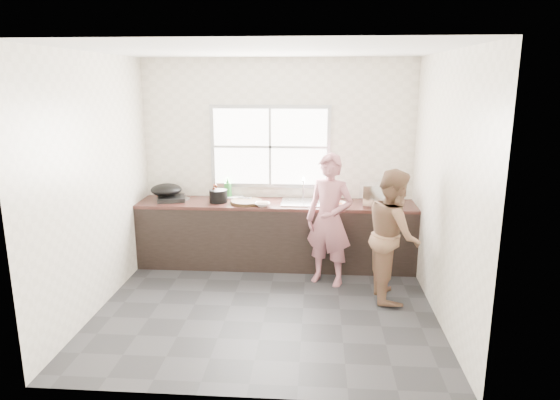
# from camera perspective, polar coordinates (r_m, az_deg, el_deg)

# --- Properties ---
(floor) EXTENTS (3.60, 3.20, 0.01)m
(floor) POSITION_cam_1_polar(r_m,az_deg,el_deg) (5.59, -1.55, -12.16)
(floor) COLOR #28282A
(floor) RESTS_ON ground
(ceiling) EXTENTS (3.60, 3.20, 0.01)m
(ceiling) POSITION_cam_1_polar(r_m,az_deg,el_deg) (5.04, -1.75, 16.81)
(ceiling) COLOR silver
(ceiling) RESTS_ON wall_back
(wall_back) EXTENTS (3.60, 0.01, 2.70)m
(wall_back) POSITION_cam_1_polar(r_m,az_deg,el_deg) (6.71, -0.25, 4.43)
(wall_back) COLOR silver
(wall_back) RESTS_ON ground
(wall_left) EXTENTS (0.01, 3.20, 2.70)m
(wall_left) POSITION_cam_1_polar(r_m,az_deg,el_deg) (5.62, -20.29, 1.75)
(wall_left) COLOR beige
(wall_left) RESTS_ON ground
(wall_right) EXTENTS (0.01, 3.20, 2.70)m
(wall_right) POSITION_cam_1_polar(r_m,az_deg,el_deg) (5.28, 18.26, 1.18)
(wall_right) COLOR beige
(wall_right) RESTS_ON ground
(wall_front) EXTENTS (3.60, 0.01, 2.70)m
(wall_front) POSITION_cam_1_polar(r_m,az_deg,el_deg) (3.60, -4.24, -3.80)
(wall_front) COLOR beige
(wall_front) RESTS_ON ground
(cabinet) EXTENTS (3.60, 0.62, 0.82)m
(cabinet) POSITION_cam_1_polar(r_m,az_deg,el_deg) (6.63, -0.46, -4.06)
(cabinet) COLOR black
(cabinet) RESTS_ON floor
(countertop) EXTENTS (3.60, 0.64, 0.04)m
(countertop) POSITION_cam_1_polar(r_m,az_deg,el_deg) (6.51, -0.46, -0.45)
(countertop) COLOR #341A15
(countertop) RESTS_ON cabinet
(sink) EXTENTS (0.55, 0.45, 0.02)m
(sink) POSITION_cam_1_polar(r_m,az_deg,el_deg) (6.48, 2.62, -0.29)
(sink) COLOR silver
(sink) RESTS_ON countertop
(faucet) EXTENTS (0.02, 0.02, 0.30)m
(faucet) POSITION_cam_1_polar(r_m,az_deg,el_deg) (6.65, 2.68, 1.34)
(faucet) COLOR silver
(faucet) RESTS_ON countertop
(window_frame) EXTENTS (1.60, 0.05, 1.10)m
(window_frame) POSITION_cam_1_polar(r_m,az_deg,el_deg) (6.68, -1.12, 6.11)
(window_frame) COLOR #9EA0A5
(window_frame) RESTS_ON wall_back
(window_glazing) EXTENTS (1.50, 0.01, 1.00)m
(window_glazing) POSITION_cam_1_polar(r_m,az_deg,el_deg) (6.65, -1.14, 6.08)
(window_glazing) COLOR white
(window_glazing) RESTS_ON window_frame
(woman) EXTENTS (0.64, 0.55, 1.49)m
(woman) POSITION_cam_1_polar(r_m,az_deg,el_deg) (5.98, 5.65, -2.76)
(woman) COLOR #AB666F
(woman) RESTS_ON floor
(person_side) EXTENTS (0.60, 0.75, 1.48)m
(person_side) POSITION_cam_1_polar(r_m,az_deg,el_deg) (5.70, 12.82, -3.90)
(person_side) COLOR brown
(person_side) RESTS_ON floor
(cutting_board) EXTENTS (0.52, 0.52, 0.04)m
(cutting_board) POSITION_cam_1_polar(r_m,az_deg,el_deg) (6.46, -3.87, -0.22)
(cutting_board) COLOR black
(cutting_board) RESTS_ON countertop
(cleaver) EXTENTS (0.18, 0.10, 0.01)m
(cleaver) POSITION_cam_1_polar(r_m,az_deg,el_deg) (6.58, -4.07, 0.24)
(cleaver) COLOR #B6BABE
(cleaver) RESTS_ON cutting_board
(bowl_mince) EXTENTS (0.21, 0.21, 0.05)m
(bowl_mince) POSITION_cam_1_polar(r_m,az_deg,el_deg) (6.31, -1.99, -0.51)
(bowl_mince) COLOR white
(bowl_mince) RESTS_ON countertop
(bowl_crabs) EXTENTS (0.18, 0.18, 0.06)m
(bowl_crabs) POSITION_cam_1_polar(r_m,az_deg,el_deg) (6.28, 6.57, -0.62)
(bowl_crabs) COLOR white
(bowl_crabs) RESTS_ON countertop
(bowl_held) EXTENTS (0.24, 0.24, 0.07)m
(bowl_held) POSITION_cam_1_polar(r_m,az_deg,el_deg) (6.34, 5.66, -0.40)
(bowl_held) COLOR silver
(bowl_held) RESTS_ON countertop
(black_pot) EXTENTS (0.31, 0.31, 0.17)m
(black_pot) POSITION_cam_1_polar(r_m,az_deg,el_deg) (6.54, -7.06, 0.44)
(black_pot) COLOR black
(black_pot) RESTS_ON countertop
(plate_food) EXTENTS (0.24, 0.24, 0.02)m
(plate_food) POSITION_cam_1_polar(r_m,az_deg,el_deg) (6.79, -5.16, 0.35)
(plate_food) COLOR silver
(plate_food) RESTS_ON countertop
(bottle_green) EXTENTS (0.13, 0.13, 0.28)m
(bottle_green) POSITION_cam_1_polar(r_m,az_deg,el_deg) (6.78, -5.98, 1.44)
(bottle_green) COLOR #27792C
(bottle_green) RESTS_ON countertop
(bottle_brown_tall) EXTENTS (0.11, 0.11, 0.21)m
(bottle_brown_tall) POSITION_cam_1_polar(r_m,az_deg,el_deg) (6.58, -7.53, 0.70)
(bottle_brown_tall) COLOR #491D12
(bottle_brown_tall) RESTS_ON countertop
(bottle_brown_short) EXTENTS (0.18, 0.18, 0.18)m
(bottle_brown_short) POSITION_cam_1_polar(r_m,az_deg,el_deg) (6.76, -7.36, 0.92)
(bottle_brown_short) COLOR #411C10
(bottle_brown_short) RESTS_ON countertop
(glass_jar) EXTENTS (0.08, 0.08, 0.09)m
(glass_jar) POSITION_cam_1_polar(r_m,az_deg,el_deg) (6.72, -6.89, 0.46)
(glass_jar) COLOR silver
(glass_jar) RESTS_ON countertop
(burner) EXTENTS (0.44, 0.44, 0.05)m
(burner) POSITION_cam_1_polar(r_m,az_deg,el_deg) (6.76, -12.31, 0.16)
(burner) COLOR black
(burner) RESTS_ON countertop
(wok) EXTENTS (0.51, 0.51, 0.15)m
(wok) POSITION_cam_1_polar(r_m,az_deg,el_deg) (6.79, -12.87, 1.16)
(wok) COLOR black
(wok) RESTS_ON burner
(dish_rack) EXTENTS (0.40, 0.29, 0.28)m
(dish_rack) POSITION_cam_1_polar(r_m,az_deg,el_deg) (6.43, 10.89, 0.58)
(dish_rack) COLOR silver
(dish_rack) RESTS_ON countertop
(pot_lid_left) EXTENTS (0.29, 0.29, 0.01)m
(pot_lid_left) POSITION_cam_1_polar(r_m,az_deg,el_deg) (6.80, -11.19, 0.11)
(pot_lid_left) COLOR silver
(pot_lid_left) RESTS_ON countertop
(pot_lid_right) EXTENTS (0.25, 0.25, 0.01)m
(pot_lid_right) POSITION_cam_1_polar(r_m,az_deg,el_deg) (6.83, -11.29, 0.17)
(pot_lid_right) COLOR #AEB1B5
(pot_lid_right) RESTS_ON countertop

